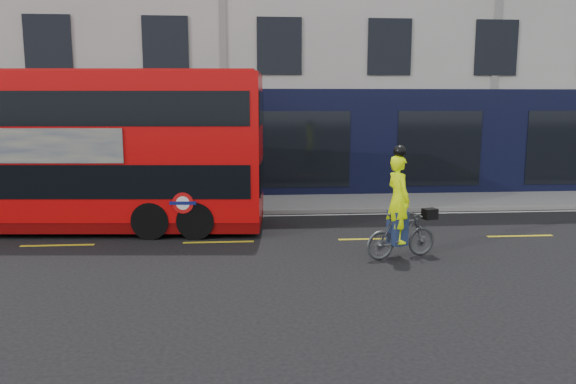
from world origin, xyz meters
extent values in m
plane|color=black|center=(0.00, 0.00, 0.00)|extent=(120.00, 120.00, 0.00)
cube|color=gray|center=(0.00, 6.50, 0.06)|extent=(60.00, 3.00, 0.12)
cube|color=gray|center=(0.00, 5.00, 0.07)|extent=(60.00, 0.12, 0.13)
cube|color=beige|center=(0.00, 13.00, 7.50)|extent=(50.00, 10.00, 15.00)
cube|color=black|center=(0.00, 7.98, 2.00)|extent=(50.00, 0.08, 4.00)
cube|color=silver|center=(0.00, 4.70, 0.00)|extent=(58.00, 0.10, 0.01)
cube|color=red|center=(-4.22, 3.31, 2.37)|extent=(10.93, 3.30, 3.87)
cube|color=#670404|center=(-4.22, 3.31, 0.29)|extent=(10.92, 3.25, 0.29)
cube|color=black|center=(-4.22, 3.31, 1.52)|extent=(10.50, 3.30, 0.88)
cube|color=black|center=(-4.22, 3.31, 3.38)|extent=(10.50, 3.30, 0.88)
cube|color=#AA0B0C|center=(-4.22, 3.31, 4.33)|extent=(10.70, 3.18, 0.08)
cube|color=black|center=(1.17, 2.88, 1.52)|extent=(0.21, 2.20, 0.88)
cube|color=black|center=(1.17, 2.88, 3.38)|extent=(0.21, 2.20, 0.88)
cube|color=tan|center=(-5.29, 2.14, 2.45)|extent=(5.86, 0.51, 0.88)
cylinder|color=red|center=(-0.90, 1.79, 0.98)|extent=(0.55, 0.06, 0.55)
cylinder|color=white|center=(-0.90, 1.78, 0.98)|extent=(0.35, 0.05, 0.35)
cube|color=#0C1459|center=(-0.90, 1.78, 0.98)|extent=(0.68, 0.07, 0.09)
cylinder|color=black|center=(-0.51, 3.01, 0.49)|extent=(1.17, 2.57, 0.98)
cylinder|color=black|center=(-1.68, 3.11, 0.49)|extent=(1.17, 2.57, 0.98)
imported|color=#45484A|center=(4.24, -0.30, 0.53)|extent=(1.84, 0.96, 1.06)
imported|color=#D3FB02|center=(4.13, -0.33, 1.38)|extent=(0.65, 0.82, 1.98)
cube|color=black|center=(4.95, -0.09, 0.98)|extent=(0.36, 0.32, 0.24)
cube|color=navy|center=(4.13, -0.33, 0.72)|extent=(0.43, 0.50, 0.78)
sphere|color=black|center=(4.13, -0.33, 2.46)|extent=(0.29, 0.29, 0.29)
camera|label=1|loc=(0.63, -12.53, 3.57)|focal=35.00mm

